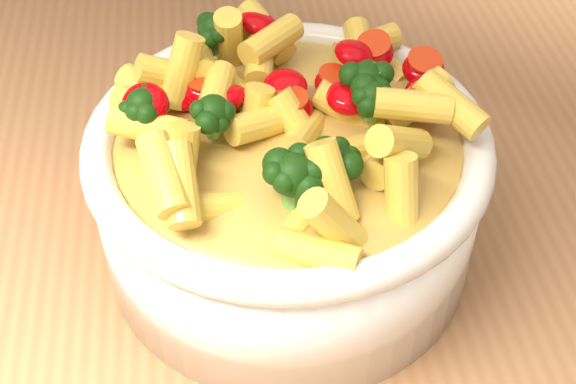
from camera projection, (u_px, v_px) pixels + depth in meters
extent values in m
cube|color=#A97348|center=(389.00, 197.00, 0.63)|extent=(1.20, 0.80, 0.04)
cylinder|color=white|center=(288.00, 197.00, 0.53)|extent=(0.25, 0.25, 0.10)
ellipsoid|color=white|center=(288.00, 229.00, 0.55)|extent=(0.23, 0.23, 0.04)
torus|color=white|center=(288.00, 141.00, 0.50)|extent=(0.26, 0.26, 0.02)
ellipsoid|color=#F5CD53|center=(288.00, 141.00, 0.50)|extent=(0.22, 0.22, 0.02)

